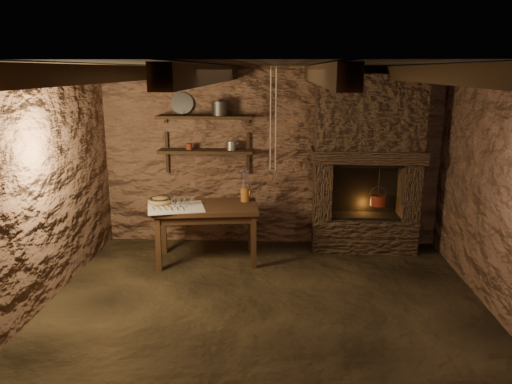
# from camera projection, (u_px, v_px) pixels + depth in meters

# --- Properties ---
(floor) EXTENTS (4.50, 4.50, 0.00)m
(floor) POSITION_uv_depth(u_px,v_px,m) (265.00, 307.00, 5.07)
(floor) COLOR black
(floor) RESTS_ON ground
(back_wall) EXTENTS (4.50, 0.04, 2.40)m
(back_wall) POSITION_uv_depth(u_px,v_px,m) (270.00, 157.00, 6.72)
(back_wall) COLOR brown
(back_wall) RESTS_ON floor
(front_wall) EXTENTS (4.50, 0.04, 2.40)m
(front_wall) POSITION_uv_depth(u_px,v_px,m) (254.00, 277.00, 2.84)
(front_wall) COLOR brown
(front_wall) RESTS_ON floor
(left_wall) EXTENTS (0.04, 4.00, 2.40)m
(left_wall) POSITION_uv_depth(u_px,v_px,m) (37.00, 190.00, 4.90)
(left_wall) COLOR brown
(left_wall) RESTS_ON floor
(right_wall) EXTENTS (0.04, 4.00, 2.40)m
(right_wall) POSITION_uv_depth(u_px,v_px,m) (505.00, 196.00, 4.67)
(right_wall) COLOR brown
(right_wall) RESTS_ON floor
(ceiling) EXTENTS (4.50, 4.00, 0.04)m
(ceiling) POSITION_uv_depth(u_px,v_px,m) (266.00, 64.00, 4.50)
(ceiling) COLOR black
(ceiling) RESTS_ON back_wall
(beam_far_left) EXTENTS (0.14, 3.95, 0.16)m
(beam_far_left) POSITION_uv_depth(u_px,v_px,m) (104.00, 74.00, 4.59)
(beam_far_left) COLOR black
(beam_far_left) RESTS_ON ceiling
(beam_mid_left) EXTENTS (0.14, 3.95, 0.16)m
(beam_mid_left) POSITION_uv_depth(u_px,v_px,m) (211.00, 74.00, 4.54)
(beam_mid_left) COLOR black
(beam_mid_left) RESTS_ON ceiling
(beam_mid_right) EXTENTS (0.14, 3.95, 0.16)m
(beam_mid_right) POSITION_uv_depth(u_px,v_px,m) (321.00, 74.00, 4.49)
(beam_mid_right) COLOR black
(beam_mid_right) RESTS_ON ceiling
(beam_far_right) EXTENTS (0.14, 3.95, 0.16)m
(beam_far_right) POSITION_uv_depth(u_px,v_px,m) (434.00, 74.00, 4.44)
(beam_far_right) COLOR black
(beam_far_right) RESTS_ON ceiling
(shelf_lower) EXTENTS (1.25, 0.30, 0.04)m
(shelf_lower) POSITION_uv_depth(u_px,v_px,m) (206.00, 151.00, 6.59)
(shelf_lower) COLOR black
(shelf_lower) RESTS_ON back_wall
(shelf_upper) EXTENTS (1.25, 0.30, 0.04)m
(shelf_upper) POSITION_uv_depth(u_px,v_px,m) (205.00, 117.00, 6.48)
(shelf_upper) COLOR black
(shelf_upper) RESTS_ON back_wall
(hearth) EXTENTS (1.43, 0.51, 2.30)m
(hearth) POSITION_uv_depth(u_px,v_px,m) (367.00, 159.00, 6.43)
(hearth) COLOR #37271B
(hearth) RESTS_ON floor
(work_table) EXTENTS (1.34, 0.87, 0.72)m
(work_table) POSITION_uv_depth(u_px,v_px,m) (207.00, 231.00, 6.23)
(work_table) COLOR #331F11
(work_table) RESTS_ON floor
(linen_cloth) EXTENTS (0.78, 0.69, 0.01)m
(linen_cloth) POSITION_uv_depth(u_px,v_px,m) (176.00, 208.00, 6.03)
(linen_cloth) COLOR white
(linen_cloth) RESTS_ON work_table
(pewter_cutlery_row) EXTENTS (0.59, 0.35, 0.01)m
(pewter_cutlery_row) POSITION_uv_depth(u_px,v_px,m) (175.00, 207.00, 6.00)
(pewter_cutlery_row) COLOR #9B9A8C
(pewter_cutlery_row) RESTS_ON linen_cloth
(drinking_glasses) EXTENTS (0.21, 0.06, 0.09)m
(drinking_glasses) POSITION_uv_depth(u_px,v_px,m) (180.00, 201.00, 6.14)
(drinking_glasses) COLOR white
(drinking_glasses) RESTS_ON linen_cloth
(stoneware_jug) EXTENTS (0.14, 0.13, 0.41)m
(stoneware_jug) POSITION_uv_depth(u_px,v_px,m) (245.00, 188.00, 6.30)
(stoneware_jug) COLOR #A15E1F
(stoneware_jug) RESTS_ON work_table
(wooden_bowl) EXTENTS (0.34, 0.34, 0.11)m
(wooden_bowl) POSITION_uv_depth(u_px,v_px,m) (160.00, 201.00, 6.20)
(wooden_bowl) COLOR #A77D48
(wooden_bowl) RESTS_ON work_table
(iron_stockpot) EXTENTS (0.28, 0.28, 0.16)m
(iron_stockpot) POSITION_uv_depth(u_px,v_px,m) (220.00, 109.00, 6.45)
(iron_stockpot) COLOR #33302D
(iron_stockpot) RESTS_ON shelf_upper
(tin_pan) EXTENTS (0.31, 0.18, 0.29)m
(tin_pan) POSITION_uv_depth(u_px,v_px,m) (182.00, 103.00, 6.55)
(tin_pan) COLOR #A9A9A4
(tin_pan) RESTS_ON shelf_upper
(small_kettle) EXTENTS (0.18, 0.15, 0.18)m
(small_kettle) POSITION_uv_depth(u_px,v_px,m) (231.00, 146.00, 6.55)
(small_kettle) COLOR #A9A9A4
(small_kettle) RESTS_ON shelf_lower
(rusty_tin) EXTENTS (0.09, 0.09, 0.08)m
(rusty_tin) POSITION_uv_depth(u_px,v_px,m) (189.00, 146.00, 6.58)
(rusty_tin) COLOR #5A2312
(rusty_tin) RESTS_ON shelf_lower
(red_pot) EXTENTS (0.22, 0.21, 0.54)m
(red_pot) POSITION_uv_depth(u_px,v_px,m) (378.00, 200.00, 6.50)
(red_pot) COLOR maroon
(red_pot) RESTS_ON hearth
(hanging_ropes) EXTENTS (0.08, 0.08, 1.20)m
(hanging_ropes) POSITION_uv_depth(u_px,v_px,m) (273.00, 119.00, 5.66)
(hanging_ropes) COLOR tan
(hanging_ropes) RESTS_ON ceiling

